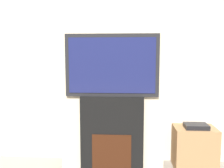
{
  "coord_description": "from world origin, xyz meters",
  "views": [
    {
      "loc": [
        0.17,
        -1.01,
        1.29
      ],
      "look_at": [
        0.0,
        1.59,
        1.0
      ],
      "focal_mm": 40.0,
      "sensor_mm": 36.0,
      "label": 1
    }
  ],
  "objects": [
    {
      "name": "television",
      "position": [
        0.0,
        1.59,
        1.19
      ],
      "size": [
        0.98,
        0.07,
        0.65
      ],
      "color": "black",
      "rests_on": "fireplace"
    },
    {
      "name": "media_stand",
      "position": [
        0.94,
        1.8,
        0.25
      ],
      "size": [
        0.47,
        0.35,
        0.53
      ],
      "color": "#997047",
      "rests_on": "ground_plane"
    },
    {
      "name": "fireplace",
      "position": [
        0.0,
        1.59,
        0.43
      ],
      "size": [
        0.67,
        0.15,
        0.87
      ],
      "color": "black",
      "rests_on": "ground_plane"
    },
    {
      "name": "chimney_breast",
      "position": [
        0.0,
        1.8,
        1.35
      ],
      "size": [
        1.11,
        0.41,
        2.7
      ],
      "color": "beige",
      "rests_on": "ground_plane"
    },
    {
      "name": "wall_back",
      "position": [
        0.0,
        2.03,
        1.35
      ],
      "size": [
        6.0,
        0.06,
        2.7
      ],
      "color": "silver",
      "rests_on": "ground_plane"
    }
  ]
}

